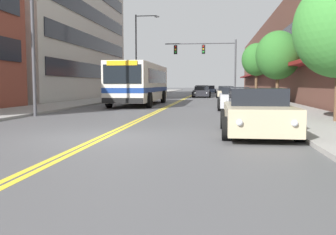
{
  "coord_description": "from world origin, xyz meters",
  "views": [
    {
      "loc": [
        3.17,
        -10.21,
        1.51
      ],
      "look_at": [
        -0.93,
        22.35,
        -1.41
      ],
      "focal_mm": 40.0,
      "sensor_mm": 36.0,
      "label": 1
    }
  ],
  "objects_px": {
    "street_lamp_left_far": "(139,49)",
    "car_charcoal_moving_lead": "(202,92)",
    "car_red_parked_left_mid": "(146,92)",
    "car_dark_grey_parked_right_end": "(225,91)",
    "car_champagne_parked_right_mid": "(226,92)",
    "street_tree_right_far": "(257,60)",
    "car_slate_blue_moving_second": "(210,90)",
    "car_silver_parked_right_far": "(235,99)",
    "car_navy_moving_third": "(202,91)",
    "street_tree_right_mid": "(278,55)",
    "fire_hydrant": "(270,104)",
    "car_beige_parked_right_foreground": "(257,113)",
    "city_bus": "(140,82)",
    "traffic_signal_mast": "(210,56)",
    "street_lamp_left_near": "(37,18)"
  },
  "relations": [
    {
      "from": "car_champagne_parked_right_mid",
      "to": "car_silver_parked_right_far",
      "type": "bearing_deg",
      "value": -90.08
    },
    {
      "from": "car_red_parked_left_mid",
      "to": "street_tree_right_far",
      "type": "distance_m",
      "value": 12.5
    },
    {
      "from": "street_lamp_left_near",
      "to": "street_lamp_left_far",
      "type": "bearing_deg",
      "value": 89.71
    },
    {
      "from": "car_navy_moving_third",
      "to": "city_bus",
      "type": "bearing_deg",
      "value": -98.56
    },
    {
      "from": "car_beige_parked_right_foreground",
      "to": "car_dark_grey_parked_right_end",
      "type": "xyz_separation_m",
      "value": [
        0.01,
        39.58,
        -0.05
      ]
    },
    {
      "from": "car_navy_moving_third",
      "to": "car_charcoal_moving_lead",
      "type": "bearing_deg",
      "value": -88.03
    },
    {
      "from": "city_bus",
      "to": "car_beige_parked_right_foreground",
      "type": "distance_m",
      "value": 17.37
    },
    {
      "from": "car_navy_moving_third",
      "to": "street_tree_right_far",
      "type": "height_order",
      "value": "street_tree_right_far"
    },
    {
      "from": "car_dark_grey_parked_right_end",
      "to": "car_red_parked_left_mid",
      "type": "bearing_deg",
      "value": -130.51
    },
    {
      "from": "car_red_parked_left_mid",
      "to": "street_tree_right_far",
      "type": "height_order",
      "value": "street_tree_right_far"
    },
    {
      "from": "car_red_parked_left_mid",
      "to": "car_dark_grey_parked_right_end",
      "type": "bearing_deg",
      "value": 49.49
    },
    {
      "from": "street_tree_right_far",
      "to": "car_red_parked_left_mid",
      "type": "bearing_deg",
      "value": 162.4
    },
    {
      "from": "car_silver_parked_right_far",
      "to": "street_lamp_left_far",
      "type": "xyz_separation_m",
      "value": [
        -9.3,
        17.13,
        4.62
      ]
    },
    {
      "from": "street_lamp_left_far",
      "to": "car_charcoal_moving_lead",
      "type": "bearing_deg",
      "value": 31.52
    },
    {
      "from": "car_dark_grey_parked_right_end",
      "to": "street_lamp_left_far",
      "type": "distance_m",
      "value": 15.34
    },
    {
      "from": "car_charcoal_moving_lead",
      "to": "car_champagne_parked_right_mid",
      "type": "bearing_deg",
      "value": -21.79
    },
    {
      "from": "car_red_parked_left_mid",
      "to": "traffic_signal_mast",
      "type": "height_order",
      "value": "traffic_signal_mast"
    },
    {
      "from": "street_lamp_left_far",
      "to": "fire_hydrant",
      "type": "relative_size",
      "value": 11.95
    },
    {
      "from": "car_charcoal_moving_lead",
      "to": "street_tree_right_far",
      "type": "distance_m",
      "value": 9.34
    },
    {
      "from": "car_champagne_parked_right_mid",
      "to": "car_charcoal_moving_lead",
      "type": "distance_m",
      "value": 2.98
    },
    {
      "from": "street_tree_right_far",
      "to": "fire_hydrant",
      "type": "relative_size",
      "value": 7.16
    },
    {
      "from": "traffic_signal_mast",
      "to": "street_lamp_left_far",
      "type": "height_order",
      "value": "street_lamp_left_far"
    },
    {
      "from": "car_champagne_parked_right_mid",
      "to": "city_bus",
      "type": "bearing_deg",
      "value": -113.68
    },
    {
      "from": "car_dark_grey_parked_right_end",
      "to": "fire_hydrant",
      "type": "bearing_deg",
      "value": -87.27
    },
    {
      "from": "car_slate_blue_moving_second",
      "to": "fire_hydrant",
      "type": "height_order",
      "value": "car_slate_blue_moving_second"
    },
    {
      "from": "car_silver_parked_right_far",
      "to": "car_charcoal_moving_lead",
      "type": "relative_size",
      "value": 0.94
    },
    {
      "from": "car_beige_parked_right_foreground",
      "to": "traffic_signal_mast",
      "type": "height_order",
      "value": "traffic_signal_mast"
    },
    {
      "from": "city_bus",
      "to": "street_lamp_left_far",
      "type": "height_order",
      "value": "street_lamp_left_far"
    },
    {
      "from": "car_charcoal_moving_lead",
      "to": "car_red_parked_left_mid",
      "type": "bearing_deg",
      "value": -152.19
    },
    {
      "from": "car_dark_grey_parked_right_end",
      "to": "fire_hydrant",
      "type": "height_order",
      "value": "car_dark_grey_parked_right_end"
    },
    {
      "from": "city_bus",
      "to": "car_slate_blue_moving_second",
      "type": "height_order",
      "value": "city_bus"
    },
    {
      "from": "car_silver_parked_right_far",
      "to": "street_lamp_left_far",
      "type": "bearing_deg",
      "value": 118.5
    },
    {
      "from": "traffic_signal_mast",
      "to": "street_tree_right_far",
      "type": "xyz_separation_m",
      "value": [
        4.5,
        -2.08,
        -0.5
      ]
    },
    {
      "from": "traffic_signal_mast",
      "to": "street_tree_right_far",
      "type": "distance_m",
      "value": 4.98
    },
    {
      "from": "fire_hydrant",
      "to": "car_silver_parked_right_far",
      "type": "bearing_deg",
      "value": 115.0
    },
    {
      "from": "street_lamp_left_far",
      "to": "street_tree_right_mid",
      "type": "bearing_deg",
      "value": -42.24
    },
    {
      "from": "car_dark_grey_parked_right_end",
      "to": "car_silver_parked_right_far",
      "type": "bearing_deg",
      "value": -90.18
    },
    {
      "from": "street_tree_right_far",
      "to": "city_bus",
      "type": "bearing_deg",
      "value": -134.47
    },
    {
      "from": "car_red_parked_left_mid",
      "to": "fire_hydrant",
      "type": "relative_size",
      "value": 6.09
    },
    {
      "from": "car_beige_parked_right_foreground",
      "to": "fire_hydrant",
      "type": "relative_size",
      "value": 6.05
    },
    {
      "from": "car_dark_grey_parked_right_end",
      "to": "city_bus",
      "type": "bearing_deg",
      "value": -106.04
    },
    {
      "from": "street_lamp_left_far",
      "to": "car_beige_parked_right_foreground",
      "type": "bearing_deg",
      "value": -71.71
    },
    {
      "from": "car_slate_blue_moving_second",
      "to": "car_silver_parked_right_far",
      "type": "bearing_deg",
      "value": -87.22
    },
    {
      "from": "car_charcoal_moving_lead",
      "to": "street_tree_right_mid",
      "type": "bearing_deg",
      "value": -68.57
    },
    {
      "from": "car_champagne_parked_right_mid",
      "to": "fire_hydrant",
      "type": "height_order",
      "value": "car_champagne_parked_right_mid"
    },
    {
      "from": "car_champagne_parked_right_mid",
      "to": "street_lamp_left_near",
      "type": "relative_size",
      "value": 0.55
    },
    {
      "from": "car_beige_parked_right_foreground",
      "to": "street_lamp_left_far",
      "type": "xyz_separation_m",
      "value": [
        -9.38,
        28.39,
        4.62
      ]
    },
    {
      "from": "car_navy_moving_third",
      "to": "fire_hydrant",
      "type": "relative_size",
      "value": 6.4
    },
    {
      "from": "car_beige_parked_right_foreground",
      "to": "street_tree_right_mid",
      "type": "relative_size",
      "value": 0.86
    },
    {
      "from": "car_navy_moving_third",
      "to": "street_tree_right_mid",
      "type": "xyz_separation_m",
      "value": [
        6.37,
        -23.58,
        2.98
      ]
    }
  ]
}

